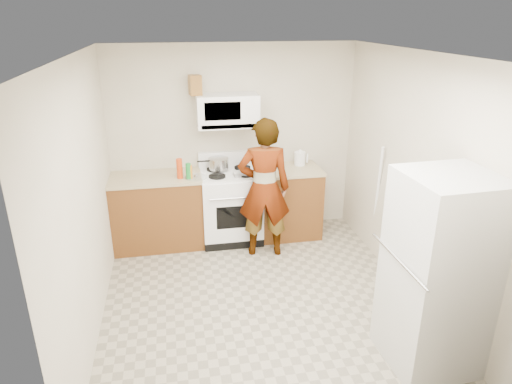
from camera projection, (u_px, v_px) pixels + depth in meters
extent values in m
plane|color=gray|center=(260.00, 300.00, 4.82)|extent=(3.60, 3.60, 0.00)
cube|color=beige|center=(234.00, 142.00, 6.00)|extent=(3.20, 0.02, 2.50)
cube|color=beige|center=(413.00, 179.00, 4.64)|extent=(0.02, 3.60, 2.50)
cube|color=brown|center=(158.00, 212.00, 5.84)|extent=(1.12, 0.62, 0.90)
cube|color=tan|center=(155.00, 178.00, 5.67)|extent=(1.14, 0.64, 0.03)
cube|color=brown|center=(288.00, 203.00, 6.13)|extent=(0.80, 0.62, 0.90)
cube|color=tan|center=(289.00, 170.00, 5.96)|extent=(0.82, 0.64, 0.03)
cube|color=white|center=(231.00, 207.00, 5.99)|extent=(0.76, 0.65, 0.90)
cube|color=white|center=(230.00, 174.00, 5.82)|extent=(0.76, 0.62, 0.03)
cube|color=white|center=(227.00, 159.00, 6.03)|extent=(0.76, 0.08, 0.20)
cube|color=white|center=(227.00, 111.00, 5.65)|extent=(0.76, 0.38, 0.40)
imported|color=tan|center=(264.00, 189.00, 5.47)|extent=(0.68, 0.49, 1.73)
cube|color=white|center=(438.00, 274.00, 3.70)|extent=(0.73, 0.73, 1.70)
cylinder|color=white|center=(300.00, 158.00, 6.06)|extent=(0.16, 0.16, 0.18)
cube|color=brown|center=(195.00, 85.00, 5.48)|extent=(0.16, 0.16, 0.24)
cylinder|color=#B3B3B7|center=(219.00, 164.00, 5.86)|extent=(0.27, 0.27, 0.14)
cube|color=white|center=(244.00, 174.00, 5.70)|extent=(0.26, 0.17, 0.05)
cylinder|color=red|center=(180.00, 169.00, 5.56)|extent=(0.09, 0.09, 0.25)
cylinder|color=orange|center=(190.00, 172.00, 5.55)|extent=(0.06, 0.06, 0.17)
cylinder|color=#167C2A|center=(188.00, 171.00, 5.53)|extent=(0.08, 0.08, 0.20)
cylinder|color=white|center=(196.00, 177.00, 5.61)|extent=(0.32, 0.32, 0.01)
cylinder|color=white|center=(377.00, 200.00, 5.54)|extent=(0.15, 0.30, 1.41)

